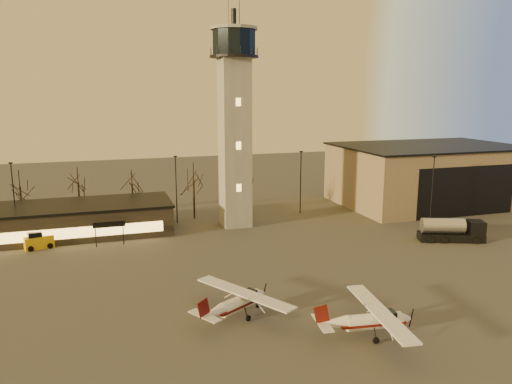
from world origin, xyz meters
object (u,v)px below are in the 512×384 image
(terminal, at_px, (78,219))
(cessna_rear, at_px, (241,304))
(hangar, at_px, (427,174))
(fuel_truck, at_px, (451,232))
(cessna_front, at_px, (375,324))
(control_tower, at_px, (235,114))
(service_cart, at_px, (38,242))

(terminal, distance_m, cessna_rear, 34.53)
(hangar, xyz_separation_m, fuel_truck, (-10.95, -20.25, -3.94))
(cessna_front, bearing_deg, control_tower, 100.14)
(hangar, bearing_deg, fuel_truck, -118.40)
(control_tower, xyz_separation_m, service_cart, (-26.66, -3.02, -15.50))
(control_tower, height_order, cessna_front, control_tower)
(hangar, xyz_separation_m, service_cart, (-62.66, -7.00, -4.33))
(cessna_front, distance_m, fuel_truck, 30.73)
(terminal, bearing_deg, service_cart, -133.02)
(control_tower, relative_size, fuel_truck, 3.78)
(terminal, height_order, cessna_front, terminal)
(cessna_front, xyz_separation_m, fuel_truck, (23.34, 19.98, 0.17))
(control_tower, relative_size, terminal, 1.28)
(terminal, xyz_separation_m, service_cart, (-4.66, -5.00, -1.33))
(fuel_truck, bearing_deg, cessna_front, -118.88)
(cessna_front, xyz_separation_m, service_cart, (-28.37, 33.23, -0.22))
(hangar, distance_m, service_cart, 63.20)
(terminal, bearing_deg, control_tower, -5.15)
(service_cart, bearing_deg, terminal, 31.04)
(control_tower, height_order, service_cart, control_tower)
(fuel_truck, height_order, service_cart, fuel_truck)
(cessna_rear, bearing_deg, cessna_front, -66.88)
(hangar, bearing_deg, control_tower, -173.69)
(hangar, xyz_separation_m, cessna_front, (-34.29, -40.23, -4.11))
(hangar, height_order, cessna_front, hangar)
(service_cart, bearing_deg, cessna_rear, -69.99)
(hangar, xyz_separation_m, cessna_rear, (-43.56, -33.34, -4.13))
(cessna_front, bearing_deg, service_cart, 137.92)
(hangar, relative_size, cessna_rear, 3.05)
(cessna_front, xyz_separation_m, cessna_rear, (-9.27, 6.89, -0.02))
(cessna_rear, xyz_separation_m, service_cart, (-19.10, 26.34, -0.20))
(hangar, bearing_deg, cessna_front, -130.44)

